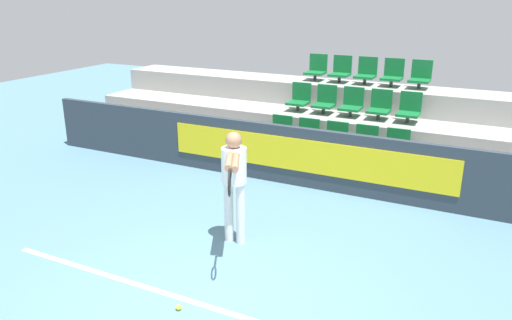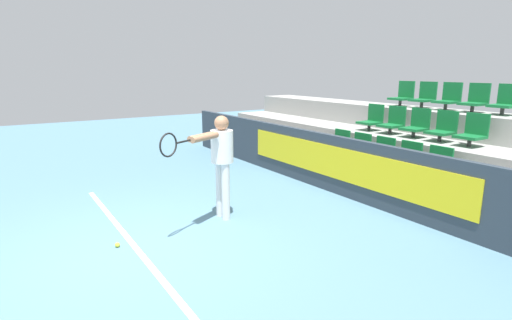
% 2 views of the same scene
% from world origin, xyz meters
% --- Properties ---
extents(ground_plane, '(30.00, 30.00, 0.00)m').
position_xyz_m(ground_plane, '(0.00, 0.00, 0.00)').
color(ground_plane, slate).
extents(court_baseline, '(6.00, 0.08, 0.01)m').
position_xyz_m(court_baseline, '(0.00, 0.02, 0.00)').
color(court_baseline, white).
rests_on(court_baseline, ground).
extents(barrier_wall, '(12.46, 0.14, 1.11)m').
position_xyz_m(barrier_wall, '(-0.01, 4.01, 0.56)').
color(barrier_wall, '#2D3842').
rests_on(barrier_wall, ground).
extents(bleacher_tier_front, '(12.06, 1.02, 0.50)m').
position_xyz_m(bleacher_tier_front, '(0.00, 4.60, 0.25)').
color(bleacher_tier_front, '#9E9E99').
rests_on(bleacher_tier_front, ground).
extents(bleacher_tier_middle, '(12.06, 1.02, 0.99)m').
position_xyz_m(bleacher_tier_middle, '(0.00, 5.62, 0.50)').
color(bleacher_tier_middle, '#9E9E99').
rests_on(bleacher_tier_middle, ground).
extents(bleacher_tier_back, '(12.06, 1.02, 1.49)m').
position_xyz_m(bleacher_tier_back, '(0.00, 6.64, 0.74)').
color(bleacher_tier_back, '#9E9E99').
rests_on(bleacher_tier_back, ground).
extents(stadium_chair_0, '(0.42, 0.43, 0.58)m').
position_xyz_m(stadium_chair_0, '(-1.15, 4.73, 0.75)').
color(stadium_chair_0, '#333333').
rests_on(stadium_chair_0, bleacher_tier_front).
extents(stadium_chair_1, '(0.42, 0.43, 0.58)m').
position_xyz_m(stadium_chair_1, '(-0.57, 4.73, 0.75)').
color(stadium_chair_1, '#333333').
rests_on(stadium_chair_1, bleacher_tier_front).
extents(stadium_chair_2, '(0.42, 0.43, 0.58)m').
position_xyz_m(stadium_chair_2, '(0.00, 4.73, 0.75)').
color(stadium_chair_2, '#333333').
rests_on(stadium_chair_2, bleacher_tier_front).
extents(stadium_chair_3, '(0.42, 0.43, 0.58)m').
position_xyz_m(stadium_chair_3, '(0.57, 4.73, 0.75)').
color(stadium_chair_3, '#333333').
rests_on(stadium_chair_3, bleacher_tier_front).
extents(stadium_chair_4, '(0.42, 0.43, 0.58)m').
position_xyz_m(stadium_chair_4, '(1.15, 4.73, 0.75)').
color(stadium_chair_4, '#333333').
rests_on(stadium_chair_4, bleacher_tier_front).
extents(stadium_chair_5, '(0.42, 0.43, 0.58)m').
position_xyz_m(stadium_chair_5, '(-1.15, 5.75, 1.25)').
color(stadium_chair_5, '#333333').
rests_on(stadium_chair_5, bleacher_tier_middle).
extents(stadium_chair_6, '(0.42, 0.43, 0.58)m').
position_xyz_m(stadium_chair_6, '(-0.57, 5.75, 1.25)').
color(stadium_chair_6, '#333333').
rests_on(stadium_chair_6, bleacher_tier_middle).
extents(stadium_chair_7, '(0.42, 0.43, 0.58)m').
position_xyz_m(stadium_chair_7, '(0.00, 5.75, 1.25)').
color(stadium_chair_7, '#333333').
rests_on(stadium_chair_7, bleacher_tier_middle).
extents(stadium_chair_8, '(0.42, 0.43, 0.58)m').
position_xyz_m(stadium_chair_8, '(0.57, 5.75, 1.25)').
color(stadium_chair_8, '#333333').
rests_on(stadium_chair_8, bleacher_tier_middle).
extents(stadium_chair_9, '(0.42, 0.43, 0.58)m').
position_xyz_m(stadium_chair_9, '(1.15, 5.75, 1.25)').
color(stadium_chair_9, '#333333').
rests_on(stadium_chair_9, bleacher_tier_middle).
extents(stadium_chair_10, '(0.42, 0.43, 0.58)m').
position_xyz_m(stadium_chair_10, '(-1.15, 6.77, 1.74)').
color(stadium_chair_10, '#333333').
rests_on(stadium_chair_10, bleacher_tier_back).
extents(stadium_chair_11, '(0.42, 0.43, 0.58)m').
position_xyz_m(stadium_chair_11, '(-0.57, 6.77, 1.74)').
color(stadium_chair_11, '#333333').
rests_on(stadium_chair_11, bleacher_tier_back).
extents(stadium_chair_12, '(0.42, 0.43, 0.58)m').
position_xyz_m(stadium_chair_12, '(0.00, 6.77, 1.74)').
color(stadium_chair_12, '#333333').
rests_on(stadium_chair_12, bleacher_tier_back).
extents(stadium_chair_13, '(0.42, 0.43, 0.58)m').
position_xyz_m(stadium_chair_13, '(0.57, 6.77, 1.74)').
color(stadium_chair_13, '#333333').
rests_on(stadium_chair_13, bleacher_tier_back).
extents(stadium_chair_14, '(0.42, 0.43, 0.58)m').
position_xyz_m(stadium_chair_14, '(1.15, 6.77, 1.74)').
color(stadium_chair_14, '#333333').
rests_on(stadium_chair_14, bleacher_tier_back).
extents(tennis_player, '(0.78, 1.39, 1.64)m').
position_xyz_m(tennis_player, '(-0.42, 1.49, 1.03)').
color(tennis_player, silver).
rests_on(tennis_player, ground).
extents(tennis_ball, '(0.07, 0.07, 0.07)m').
position_xyz_m(tennis_ball, '(-0.24, -0.18, 0.03)').
color(tennis_ball, '#CCDB33').
rests_on(tennis_ball, ground).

